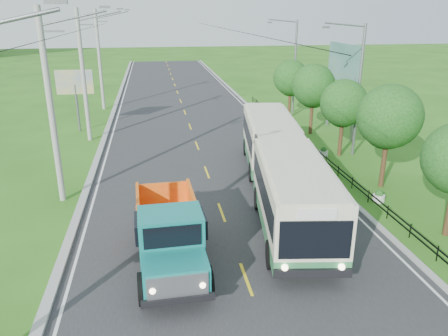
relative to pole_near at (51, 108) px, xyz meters
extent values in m
plane|color=#285E16|center=(8.26, -9.00, -5.09)|extent=(240.00, 240.00, 0.00)
cube|color=#28282B|center=(8.26, 11.00, -5.08)|extent=(14.00, 120.00, 0.02)
cube|color=#9E9E99|center=(1.06, 11.00, -5.02)|extent=(0.40, 120.00, 0.15)
cube|color=#9E9E99|center=(15.41, 11.00, -5.04)|extent=(0.30, 120.00, 0.10)
cube|color=silver|center=(1.61, 11.00, -5.07)|extent=(0.12, 120.00, 0.00)
cube|color=silver|center=(14.91, 11.00, -5.07)|extent=(0.12, 120.00, 0.00)
cube|color=yellow|center=(8.26, -9.00, -5.07)|extent=(0.12, 2.20, 0.00)
cube|color=black|center=(16.26, 5.00, -4.79)|extent=(0.04, 40.00, 0.60)
cube|color=slate|center=(3.06, -12.00, 4.81)|extent=(0.50, 0.18, 0.12)
cylinder|color=gray|center=(-0.04, 0.00, -0.09)|extent=(0.32, 0.32, 10.00)
cube|color=slate|center=(0.46, 0.00, 3.71)|extent=(1.20, 0.10, 0.10)
cube|color=slate|center=(3.06, 0.00, 4.81)|extent=(0.50, 0.18, 0.12)
cylinder|color=gray|center=(-0.04, 12.00, -0.09)|extent=(0.32, 0.32, 10.00)
cube|color=slate|center=(0.46, 12.00, 3.71)|extent=(1.20, 0.10, 0.10)
cube|color=slate|center=(3.06, 12.00, 4.81)|extent=(0.50, 0.18, 0.12)
cylinder|color=gray|center=(-0.04, 24.00, -0.09)|extent=(0.32, 0.32, 10.00)
cube|color=slate|center=(0.46, 24.00, 3.71)|extent=(1.20, 0.10, 0.10)
cube|color=slate|center=(3.06, 24.00, 4.81)|extent=(0.50, 0.18, 0.12)
cylinder|color=#382314|center=(18.06, -1.00, -3.41)|extent=(0.28, 0.28, 3.36)
sphere|color=#134112|center=(18.06, -1.00, -0.89)|extent=(3.60, 3.60, 3.60)
sphere|color=#134112|center=(18.26, -0.50, -1.61)|extent=(2.64, 2.64, 2.64)
cylinder|color=#382314|center=(18.06, 5.00, -3.58)|extent=(0.28, 0.28, 3.02)
sphere|color=#134112|center=(18.06, 5.00, -1.31)|extent=(3.24, 3.24, 3.24)
sphere|color=#134112|center=(18.26, 5.50, -1.96)|extent=(2.38, 2.38, 2.38)
cylinder|color=#382314|center=(18.06, 11.00, -3.47)|extent=(0.28, 0.28, 3.25)
sphere|color=#134112|center=(18.06, 11.00, -1.03)|extent=(3.48, 3.48, 3.48)
sphere|color=#134112|center=(18.26, 11.50, -1.73)|extent=(2.55, 2.55, 2.55)
cylinder|color=#382314|center=(18.06, 17.00, -3.55)|extent=(0.28, 0.28, 3.08)
sphere|color=#134112|center=(18.06, 17.00, -1.24)|extent=(3.30, 3.30, 3.30)
sphere|color=#134112|center=(18.26, 17.50, -1.90)|extent=(2.42, 2.42, 2.42)
cylinder|color=slate|center=(19.06, 5.00, -0.59)|extent=(0.20, 0.20, 9.00)
cylinder|color=slate|center=(17.66, 5.00, 3.81)|extent=(2.80, 0.10, 0.34)
cube|color=slate|center=(16.36, 5.00, 3.66)|extent=(0.45, 0.16, 0.12)
cylinder|color=slate|center=(19.06, 19.00, -0.59)|extent=(0.20, 0.20, 9.00)
cylinder|color=slate|center=(17.66, 19.00, 3.81)|extent=(2.80, 0.10, 0.34)
cube|color=slate|center=(16.36, 19.00, 3.66)|extent=(0.45, 0.16, 0.12)
cylinder|color=silver|center=(16.86, -3.00, -4.89)|extent=(0.64, 0.64, 0.40)
sphere|color=#134112|center=(16.86, -3.00, -4.64)|extent=(0.44, 0.44, 0.44)
cylinder|color=silver|center=(16.86, 5.00, -4.89)|extent=(0.64, 0.64, 0.40)
sphere|color=#134112|center=(16.86, 5.00, -4.64)|extent=(0.44, 0.44, 0.44)
cylinder|color=silver|center=(16.86, 13.00, -4.89)|extent=(0.64, 0.64, 0.40)
sphere|color=#134112|center=(16.86, 13.00, -4.64)|extent=(0.44, 0.44, 0.44)
cylinder|color=slate|center=(-1.24, 15.00, -3.09)|extent=(0.20, 0.20, 4.00)
cube|color=yellow|center=(-1.24, 15.00, -0.89)|extent=(3.00, 0.15, 2.00)
cylinder|color=slate|center=(20.56, 8.50, -2.59)|extent=(0.24, 0.24, 5.00)
cylinder|color=slate|center=(20.56, 13.50, -2.59)|extent=(0.24, 0.24, 5.00)
cube|color=#144C47|center=(20.56, 11.00, 0.71)|extent=(0.20, 6.00, 3.00)
cube|color=#2E7543|center=(11.07, -5.90, -4.19)|extent=(4.03, 8.85, 0.63)
cube|color=beige|center=(11.07, -5.90, -2.78)|extent=(4.03, 8.85, 2.20)
cube|color=black|center=(11.07, -5.90, -2.77)|extent=(3.98, 8.18, 1.08)
cube|color=#2E7543|center=(12.41, 3.40, -4.19)|extent=(3.95, 8.29, 0.63)
cube|color=beige|center=(12.41, 3.40, -2.78)|extent=(3.95, 8.29, 2.20)
cube|color=black|center=(12.41, 3.40, -2.77)|extent=(3.90, 7.62, 1.08)
cube|color=#4C4C4C|center=(11.76, -1.11, -3.09)|extent=(2.81, 1.51, 2.71)
cube|color=black|center=(10.46, -10.14, -2.97)|extent=(2.54, 0.43, 1.48)
cylinder|color=black|center=(9.42, -8.36, -4.50)|extent=(0.53, 1.22, 1.18)
cylinder|color=black|center=(11.96, -8.73, -4.50)|extent=(0.53, 1.22, 1.18)
cylinder|color=black|center=(10.21, -2.84, -4.50)|extent=(0.53, 1.22, 1.18)
cylinder|color=black|center=(12.76, -3.21, -4.50)|extent=(0.53, 1.22, 1.18)
cylinder|color=black|center=(10.77, 0.99, -4.50)|extent=(0.53, 1.22, 1.18)
cylinder|color=black|center=(13.31, 0.62, -4.50)|extent=(0.53, 1.22, 1.18)
cylinder|color=black|center=(11.51, 6.17, -4.50)|extent=(0.53, 1.22, 1.18)
cylinder|color=black|center=(14.06, 5.80, -4.50)|extent=(0.53, 1.22, 1.18)
cube|color=#147874|center=(5.54, -10.02, -3.92)|extent=(2.29, 1.57, 1.07)
cube|color=#147874|center=(5.49, -8.42, -3.39)|extent=(2.41, 1.79, 2.14)
cube|color=black|center=(5.49, -8.42, -2.85)|extent=(2.63, 1.48, 0.75)
cube|color=black|center=(5.46, -7.56, -4.40)|extent=(1.29, 6.44, 0.27)
cube|color=orange|center=(5.39, -5.75, -3.33)|extent=(2.57, 3.29, 1.39)
cylinder|color=black|center=(4.42, -9.84, -4.51)|extent=(0.41, 1.19, 1.17)
cylinder|color=black|center=(6.66, -9.77, -4.51)|extent=(0.41, 1.19, 1.17)
cylinder|color=black|center=(4.27, -5.58, -4.51)|extent=(0.41, 1.19, 1.17)
cylinder|color=black|center=(6.51, -5.50, -4.51)|extent=(0.41, 1.19, 1.17)
camera|label=1|loc=(5.10, -22.99, 4.57)|focal=35.00mm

